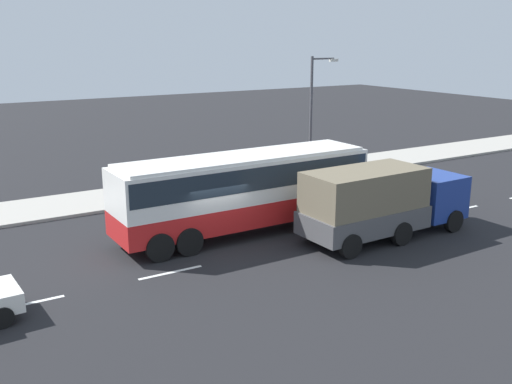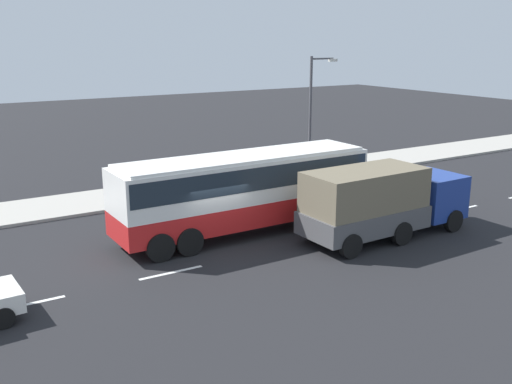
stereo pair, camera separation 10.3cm
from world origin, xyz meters
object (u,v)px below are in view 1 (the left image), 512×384
Objects in this scene: coach_bus at (245,185)px; pedestrian_near_curb at (277,166)px; car_black_sedan at (409,185)px; cargo_truck at (382,200)px; street_lamp at (314,109)px; pedestrian_at_crossing at (185,176)px.

coach_bus is 8.81m from pedestrian_near_curb.
coach_bus is at bearing 175.93° from car_black_sedan.
cargo_truck is 10.71m from street_lamp.
cargo_truck is 10.06m from pedestrian_near_curb.
street_lamp reaches higher than pedestrian_at_crossing.
car_black_sedan is at bearing -0.51° from coach_bus.
car_black_sedan is at bearing 32.73° from cargo_truck.
cargo_truck is at bearing -150.20° from car_black_sedan.
pedestrian_near_curb is at bearing 47.12° from coach_bus.
coach_bus is 1.47× the size of cargo_truck.
street_lamp is at bearing -29.09° from pedestrian_at_crossing.
cargo_truck is at bearing -38.16° from coach_bus.
cargo_truck is (4.51, -3.48, -0.50)m from coach_bus.
car_black_sedan is 7.24m from street_lamp.
street_lamp is at bearing 14.96° from pedestrian_near_curb.
street_lamp is (8.21, 6.24, 2.05)m from coach_bus.
street_lamp is (-1.48, 6.24, 3.35)m from car_black_sedan.
cargo_truck is 4.87× the size of pedestrian_near_curb.
pedestrian_at_crossing is (0.27, 6.61, -0.99)m from coach_bus.
coach_bus is at bearing -142.76° from street_lamp.
street_lamp reaches higher than car_black_sedan.
car_black_sedan is at bearing -39.10° from pedestrian_near_curb.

